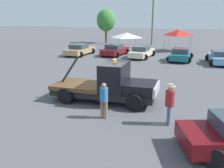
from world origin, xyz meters
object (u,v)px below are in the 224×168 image
object	(u,v)px
parked_car_maroon	(115,50)
parked_car_skyblue	(220,57)
parked_car_teal	(181,55)
traffic_cone	(106,81)
parked_car_cream	(142,52)
utility_pole	(153,17)
tree_left	(106,20)
person_at_hood	(104,98)
canopy_tent_white	(127,35)
person_near_truck	(170,101)
tow_truck	(110,85)
canopy_tent_red	(179,32)
parked_car_tan	(80,50)

from	to	relation	value
parked_car_maroon	parked_car_skyblue	bearing A→B (deg)	-92.29
parked_car_teal	traffic_cone	distance (m)	12.40
parked_car_cream	utility_pole	size ratio (longest dim) A/B	0.57
parked_car_maroon	tree_left	world-z (taller)	tree_left
person_at_hood	parked_car_skyblue	size ratio (longest dim) A/B	0.36
canopy_tent_white	utility_pole	size ratio (longest dim) A/B	0.42
person_near_truck	tree_left	world-z (taller)	tree_left
person_near_truck	tree_left	xyz separation A→B (m)	(-15.77, 29.79, 2.73)
tow_truck	tree_left	xyz separation A→B (m)	(-12.19, 27.94, 2.89)
person_near_truck	traffic_cone	world-z (taller)	person_near_truck
person_at_hood	parked_car_teal	distance (m)	17.26
person_near_truck	parked_car_teal	world-z (taller)	person_near_truck
tree_left	utility_pole	size ratio (longest dim) A/B	0.69
parked_car_teal	canopy_tent_red	bearing A→B (deg)	8.87
parked_car_teal	parked_car_skyblue	distance (m)	3.92
parked_car_teal	tree_left	distance (m)	19.51
person_at_hood	person_near_truck	bearing A→B (deg)	-75.47
traffic_cone	parked_car_skyblue	bearing A→B (deg)	56.67
parked_car_tan	parked_car_teal	xyz separation A→B (m)	(11.89, 0.60, -0.00)
parked_car_cream	parked_car_teal	world-z (taller)	same
person_at_hood	parked_car_tan	bearing A→B (deg)	39.09
person_near_truck	utility_pole	distance (m)	31.27
parked_car_tan	person_at_hood	bearing A→B (deg)	-148.97
person_at_hood	parked_car_skyblue	xyz separation A→B (m)	(5.28, 16.74, -0.35)
person_at_hood	traffic_cone	xyz separation A→B (m)	(-2.21, 5.35, -0.74)
canopy_tent_red	utility_pole	xyz separation A→B (m)	(-4.94, 5.87, 1.94)
tow_truck	person_at_hood	bearing A→B (deg)	-79.27
parked_car_cream	parked_car_teal	size ratio (longest dim) A/B	1.06
parked_car_maroon	traffic_cone	world-z (taller)	parked_car_maroon
utility_pole	parked_car_tan	bearing A→B (deg)	-112.14
parked_car_cream	utility_pole	bearing A→B (deg)	10.44
parked_car_skyblue	canopy_tent_red	xyz separation A→B (m)	(-5.19, 7.89, 1.82)
parked_car_skyblue	utility_pole	distance (m)	17.50
parked_car_skyblue	canopy_tent_white	xyz separation A→B (m)	(-11.88, 6.08, 1.41)
person_at_hood	parked_car_cream	bearing A→B (deg)	16.40
canopy_tent_white	parked_car_maroon	bearing A→B (deg)	-87.96
parked_car_teal	parked_car_skyblue	bearing A→B (deg)	-97.74
parked_car_skyblue	tree_left	distance (m)	22.77
parked_car_teal	canopy_tent_red	distance (m)	7.76
person_at_hood	parked_car_maroon	distance (m)	19.04
tow_truck	parked_car_cream	distance (m)	15.43
person_near_truck	person_at_hood	size ratio (longest dim) A/B	1.09
parked_car_cream	traffic_cone	distance (m)	12.19
person_near_truck	person_at_hood	xyz separation A→B (m)	(-2.96, -0.40, -0.11)
person_at_hood	canopy_tent_red	bearing A→B (deg)	6.56
tow_truck	person_near_truck	bearing A→B (deg)	-32.03
person_near_truck	parked_car_maroon	xyz separation A→B (m)	(-9.38, 17.52, -0.46)
person_at_hood	utility_pole	xyz separation A→B (m)	(-4.84, 30.51, 3.42)
parked_car_tan	parked_car_cream	distance (m)	7.59
parked_car_tan	utility_pole	world-z (taller)	utility_pole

